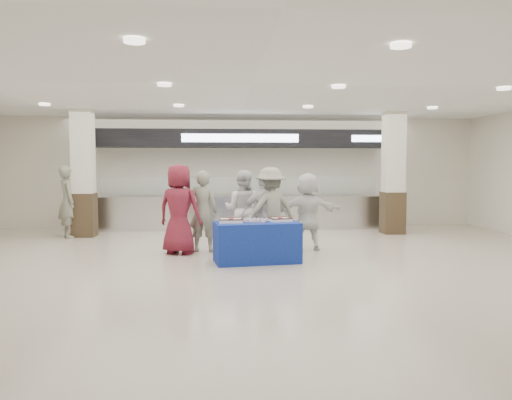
{
  "coord_description": "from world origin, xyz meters",
  "views": [
    {
      "loc": [
        -0.57,
        -8.66,
        1.81
      ],
      "look_at": [
        0.18,
        1.6,
        1.09
      ],
      "focal_mm": 35.0,
      "sensor_mm": 36.0,
      "label": 1
    }
  ],
  "objects": [
    {
      "name": "sheet_cake_left",
      "position": [
        -0.37,
        0.5,
        0.8
      ],
      "size": [
        0.43,
        0.34,
        0.09
      ],
      "color": "white",
      "rests_on": "display_table"
    },
    {
      "name": "column_left",
      "position": [
        -4.0,
        4.2,
        1.53
      ],
      "size": [
        0.55,
        0.55,
        3.2
      ],
      "color": "#332617",
      "rests_on": "ground"
    },
    {
      "name": "serving_line",
      "position": [
        0.0,
        5.4,
        1.16
      ],
      "size": [
        8.7,
        0.85,
        2.8
      ],
      "color": "silver",
      "rests_on": "ground"
    },
    {
      "name": "civilian_white",
      "position": [
        1.28,
        1.79,
        0.82
      ],
      "size": [
        1.56,
        0.61,
        1.65
      ],
      "primitive_type": "imported",
      "rotation": [
        0.0,
        0.0,
        3.22
      ],
      "color": "white",
      "rests_on": "ground"
    },
    {
      "name": "civilian_maroon",
      "position": [
        -1.39,
        1.51,
        0.92
      ],
      "size": [
        1.04,
        0.86,
        1.84
      ],
      "primitive_type": "imported",
      "rotation": [
        0.0,
        0.0,
        2.79
      ],
      "color": "maroon",
      "rests_on": "ground"
    },
    {
      "name": "column_right",
      "position": [
        4.0,
        4.2,
        1.53
      ],
      "size": [
        0.55,
        0.55,
        3.2
      ],
      "color": "#332617",
      "rests_on": "ground"
    },
    {
      "name": "ground",
      "position": [
        0.0,
        0.0,
        0.0
      ],
      "size": [
        14.0,
        14.0,
        0.0
      ],
      "primitive_type": "plane",
      "color": "beige",
      "rests_on": "ground"
    },
    {
      "name": "chef_short",
      "position": [
        0.34,
        1.47,
        0.81
      ],
      "size": [
        0.98,
        0.47,
        1.62
      ],
      "primitive_type": "imported",
      "rotation": [
        0.0,
        0.0,
        3.23
      ],
      "color": "silver",
      "rests_on": "ground"
    },
    {
      "name": "soldier_bg",
      "position": [
        -4.35,
        4.0,
        0.91
      ],
      "size": [
        0.68,
        0.79,
        1.81
      ],
      "primitive_type": "imported",
      "rotation": [
        0.0,
        0.0,
        2.03
      ],
      "color": "slate",
      "rests_on": "ground"
    },
    {
      "name": "sheet_cake_right",
      "position": [
        0.56,
        0.63,
        0.79
      ],
      "size": [
        0.45,
        0.39,
        0.09
      ],
      "color": "white",
      "rests_on": "display_table"
    },
    {
      "name": "display_table",
      "position": [
        0.11,
        0.53,
        0.38
      ],
      "size": [
        1.65,
        0.99,
        0.75
      ],
      "primitive_type": "cube",
      "rotation": [
        0.0,
        0.0,
        0.14
      ],
      "color": "navy",
      "rests_on": "ground"
    },
    {
      "name": "soldier_b",
      "position": [
        0.47,
        1.49,
        0.88
      ],
      "size": [
        1.31,
        1.04,
        1.77
      ],
      "primitive_type": "imported",
      "rotation": [
        0.0,
        0.0,
        3.54
      ],
      "color": "slate",
      "rests_on": "ground"
    },
    {
      "name": "soldier_a",
      "position": [
        -0.92,
        1.73,
        0.85
      ],
      "size": [
        0.69,
        0.52,
        1.7
      ],
      "primitive_type": "imported",
      "rotation": [
        0.0,
        0.0,
        2.95
      ],
      "color": "slate",
      "rests_on": "ground"
    },
    {
      "name": "chef_tall",
      "position": [
        -0.07,
        2.15,
        0.85
      ],
      "size": [
        0.98,
        0.86,
        1.7
      ],
      "primitive_type": "imported",
      "rotation": [
        0.0,
        0.0,
        2.83
      ],
      "color": "silver",
      "rests_on": "ground"
    },
    {
      "name": "cupcake_tray",
      "position": [
        0.09,
        0.57,
        0.78
      ],
      "size": [
        0.44,
        0.37,
        0.06
      ],
      "color": "#A5A5A9",
      "rests_on": "display_table"
    }
  ]
}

